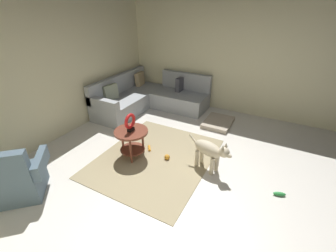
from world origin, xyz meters
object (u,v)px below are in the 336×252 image
(dog_toy_ball, at_px, (167,157))
(dog_toy_rope, at_px, (149,148))
(armchair, at_px, (16,179))
(dog_bed_mat, at_px, (218,122))
(dog_toy_bone, at_px, (279,194))
(sectional_couch, at_px, (149,98))
(dog, at_px, (210,151))
(torus_sculpture, at_px, (130,122))
(side_table, at_px, (131,137))

(dog_toy_ball, height_order, dog_toy_rope, dog_toy_ball)
(armchair, xyz_separation_m, dog_bed_mat, (3.55, -1.87, -0.28))
(dog_toy_bone, bearing_deg, dog_toy_ball, 90.27)
(dog_bed_mat, xyz_separation_m, dog_toy_rope, (-1.65, 0.87, -0.02))
(sectional_couch, bearing_deg, dog_toy_rope, -147.36)
(dog, height_order, dog_toy_ball, dog)
(sectional_couch, distance_m, dog_bed_mat, 1.95)
(sectional_couch, height_order, armchair, same)
(dog, relative_size, dog_toy_ball, 8.21)
(sectional_couch, bearing_deg, dog_toy_bone, -117.47)
(torus_sculpture, height_order, dog_bed_mat, torus_sculpture)
(side_table, distance_m, dog, 1.40)
(dog_toy_rope, distance_m, dog_toy_bone, 2.34)
(torus_sculpture, bearing_deg, dog_bed_mat, -27.44)
(dog_toy_ball, bearing_deg, dog_toy_rope, 75.73)
(side_table, bearing_deg, sectional_couch, 24.68)
(dog, xyz_separation_m, dog_toy_bone, (-0.08, -1.13, -0.35))
(sectional_couch, relative_size, torus_sculpture, 6.90)
(dog_toy_rope, bearing_deg, armchair, 152.24)
(side_table, xyz_separation_m, dog_toy_bone, (0.21, -2.50, -0.39))
(torus_sculpture, bearing_deg, side_table, 95.80)
(sectional_couch, bearing_deg, armchair, -178.95)
(sectional_couch, distance_m, dog_toy_bone, 3.85)
(dog, bearing_deg, torus_sculpture, -60.98)
(torus_sculpture, distance_m, dog, 1.43)
(dog_toy_bone, bearing_deg, sectional_couch, 62.53)
(torus_sculpture, relative_size, dog_toy_ball, 3.24)
(dog_bed_mat, distance_m, dog, 1.74)
(armchair, xyz_separation_m, dog_toy_ball, (1.79, -1.46, -0.27))
(armchair, distance_m, dog, 2.90)
(dog_toy_rope, bearing_deg, sectional_couch, 32.64)
(armchair, height_order, side_table, armchair)
(sectional_couch, distance_m, dog, 2.84)
(dog_bed_mat, relative_size, dog_toy_rope, 5.01)
(torus_sculpture, relative_size, dog, 0.39)
(sectional_couch, distance_m, armchair, 3.57)
(dog_toy_rope, bearing_deg, side_table, 154.08)
(dog_toy_ball, bearing_deg, dog_toy_bone, -89.73)
(sectional_couch, relative_size, dog_toy_rope, 14.09)
(sectional_couch, height_order, dog_toy_bone, sectional_couch)
(torus_sculpture, distance_m, dog_bed_mat, 2.32)
(dog_toy_rope, bearing_deg, dog_bed_mat, -27.72)
(dog_bed_mat, distance_m, dog_toy_ball, 1.82)
(sectional_couch, height_order, side_table, sectional_couch)
(torus_sculpture, height_order, dog_toy_bone, torus_sculpture)
(sectional_couch, relative_size, dog_toy_ball, 22.38)
(sectional_couch, xyz_separation_m, dog_toy_rope, (-1.66, -1.07, -0.27))
(armchair, bearing_deg, dog_toy_bone, -15.04)
(armchair, relative_size, dog_toy_rope, 6.22)
(sectional_couch, height_order, dog_bed_mat, sectional_couch)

